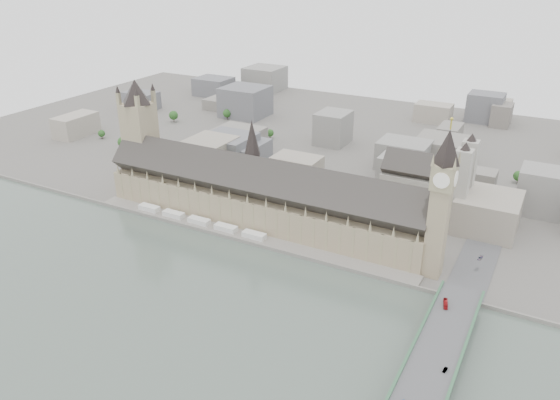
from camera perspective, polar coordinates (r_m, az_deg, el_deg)
The scene contains 16 objects.
ground at distance 417.55m, azimuth -3.40°, elevation -3.46°, with size 900.00×900.00×0.00m, color #595651.
river_thames at distance 313.68m, azimuth -19.90°, elevation -15.83°, with size 600.00×600.00×0.00m, color #4F5D53.
embankment_wall at distance 405.72m, azimuth -4.51°, elevation -4.14°, with size 600.00×1.50×3.00m, color slate.
river_terrace at distance 411.49m, azimuth -3.95°, elevation -3.77°, with size 270.00×15.00×2.00m, color slate.
terrace_tents at distance 430.96m, azimuth -8.45°, elevation -2.16°, with size 118.00×7.00×4.00m.
palace_of_westminster at distance 422.71m, azimuth -2.09°, elevation 0.36°, with size 265.00×40.73×55.44m.
elizabeth_tower at distance 353.69m, azimuth 16.54°, elevation 0.57°, with size 17.00×17.00×107.50m.
victoria_tower at distance 485.13m, azimuth -14.43°, elevation 6.92°, with size 30.00×30.00×100.00m.
central_tower at distance 419.50m, azimuth -2.92°, elevation 5.33°, with size 13.00×13.00×48.00m.
westminster_bridge at distance 296.92m, azimuth 15.63°, elevation -16.50°, with size 25.00×325.00×10.25m, color #474749.
westminster_abbey at distance 449.99m, azimuth 15.19°, elevation 1.35°, with size 68.00×36.00×64.00m.
city_skyline_inland at distance 616.86m, azimuth 8.56°, elevation 7.62°, with size 720.00×360.00×38.00m, color gray, non-canonical shape.
park_trees at distance 465.41m, azimuth -0.64°, elevation 0.68°, with size 110.00×30.00×15.00m, color #183F16, non-canonical shape.
red_bus_north at distance 332.50m, azimuth 16.91°, elevation -10.32°, with size 2.19×9.37×2.61m, color #A01216.
car_silver at distance 288.32m, azimuth 16.87°, elevation -16.61°, with size 1.40×4.01×1.32m, color gray.
car_approach at distance 386.07m, azimuth 20.19°, elevation -5.70°, with size 2.28×5.62×1.63m, color gray.
Camera 1 is at (195.66, -312.68, 195.71)m, focal length 35.00 mm.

